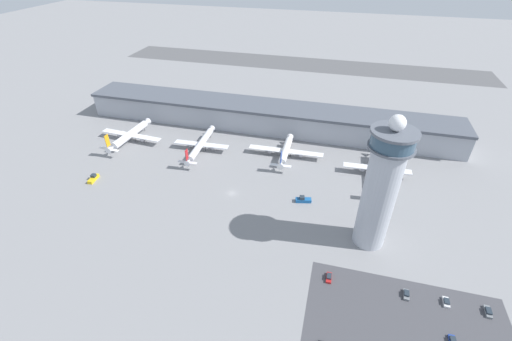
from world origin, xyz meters
name	(u,v)px	position (x,y,z in m)	size (l,w,h in m)	color
ground_plane	(232,193)	(0.00, 0.00, 0.00)	(1000.00, 1000.00, 0.00)	gray
terminal_building	(266,117)	(0.00, 70.00, 8.03)	(232.00, 25.00, 15.87)	#A3A8B2
runway_strip	(299,64)	(0.00, 209.49, 0.00)	(348.00, 44.00, 0.01)	#515154
control_tower	(381,187)	(62.67, -15.12, 26.78)	(15.80, 15.80, 55.38)	#ADB2BC
parking_lot_surface	(408,331)	(74.76, -52.00, 0.00)	(64.00, 40.00, 0.01)	#424247
airplane_gate_alpha	(130,135)	(-74.20, 32.79, 4.40)	(39.06, 39.16, 13.48)	white
airplane_gate_bravo	(201,144)	(-29.30, 33.26, 4.16)	(31.84, 41.44, 11.94)	silver
airplane_gate_charlie	(286,151)	(18.63, 39.05, 3.87)	(41.54, 33.30, 12.31)	white
airplane_gate_delta	(377,169)	(67.19, 33.01, 4.33)	(33.87, 43.01, 12.83)	white
service_truck_catering	(374,215)	(65.35, 0.00, 1.10)	(4.89, 6.54, 3.17)	black
service_truck_fuel	(303,200)	(33.91, 2.51, 1.05)	(7.61, 4.11, 3.01)	black
service_truck_baggage	(93,178)	(-70.92, -7.45, 1.04)	(3.18, 7.49, 3.00)	black
car_red_hatchback	(453,341)	(87.39, -52.52, 0.56)	(1.95, 4.40, 1.45)	black
car_navy_sedan	(406,294)	(75.36, -38.69, 0.60)	(2.05, 4.46, 1.54)	black
car_white_wagon	(329,277)	(49.15, -38.30, 0.62)	(1.85, 4.56, 1.60)	black
car_grey_coupe	(488,312)	(100.57, -38.77, 0.58)	(1.97, 4.70, 1.51)	black
car_maroon_suv	(446,302)	(88.03, -38.40, 0.58)	(1.97, 4.20, 1.48)	black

